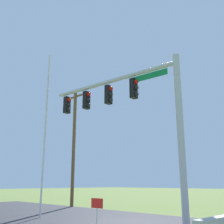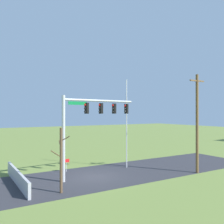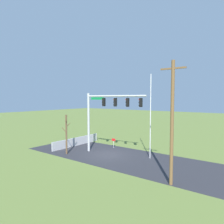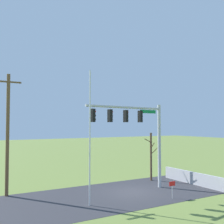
# 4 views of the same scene
# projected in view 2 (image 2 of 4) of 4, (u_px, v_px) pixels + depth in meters

# --- Properties ---
(ground_plane) EXTENTS (160.00, 160.00, 0.00)m
(ground_plane) POSITION_uv_depth(u_px,v_px,m) (94.00, 177.00, 21.82)
(ground_plane) COLOR olive
(road_surface) EXTENTS (28.00, 8.00, 0.01)m
(road_surface) POSITION_uv_depth(u_px,v_px,m) (131.00, 171.00, 23.90)
(road_surface) COLOR #2D2D33
(road_surface) RESTS_ON ground_plane
(sidewalk_corner) EXTENTS (6.00, 6.00, 0.01)m
(sidewalk_corner) POSITION_uv_depth(u_px,v_px,m) (51.00, 184.00, 19.62)
(sidewalk_corner) COLOR #B7B5AD
(sidewalk_corner) RESTS_ON ground_plane
(retaining_fence) EXTENTS (0.20, 8.16, 1.11)m
(retaining_fence) POSITION_uv_depth(u_px,v_px,m) (17.00, 178.00, 19.39)
(retaining_fence) COLOR #A8A8AD
(retaining_fence) RESTS_ON ground_plane
(signal_mast) EXTENTS (7.52, 1.12, 7.10)m
(signal_mast) POSITION_uv_depth(u_px,v_px,m) (88.00, 118.00, 21.63)
(signal_mast) COLOR #B2B5BA
(signal_mast) RESTS_ON ground_plane
(flagpole) EXTENTS (0.10, 0.10, 9.07)m
(flagpole) POSITION_uv_depth(u_px,v_px,m) (127.00, 124.00, 25.49)
(flagpole) COLOR silver
(flagpole) RESTS_ON ground_plane
(utility_pole) EXTENTS (1.90, 0.26, 9.26)m
(utility_pole) POSITION_uv_depth(u_px,v_px,m) (197.00, 122.00, 23.23)
(utility_pole) COLOR brown
(utility_pole) RESTS_ON ground_plane
(bare_tree) EXTENTS (1.27, 1.02, 4.59)m
(bare_tree) POSITION_uv_depth(u_px,v_px,m) (61.00, 160.00, 17.38)
(bare_tree) COLOR brown
(bare_tree) RESTS_ON ground_plane
(open_sign) EXTENTS (0.56, 0.04, 1.22)m
(open_sign) POSITION_uv_depth(u_px,v_px,m) (67.00, 162.00, 23.61)
(open_sign) COLOR silver
(open_sign) RESTS_ON ground_plane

